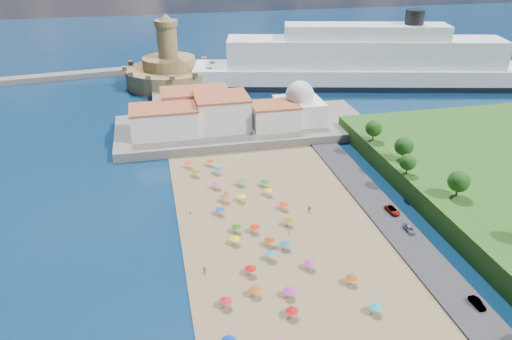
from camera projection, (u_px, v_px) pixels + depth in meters
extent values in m
plane|color=#071938|center=(262.00, 250.00, 114.05)|extent=(700.00, 700.00, 0.00)
cube|color=#59544C|center=(244.00, 127.00, 179.37)|extent=(90.00, 36.00, 3.00)
cube|color=#59544C|center=(175.00, 102.00, 205.95)|extent=(18.00, 70.00, 2.40)
cube|color=silver|center=(164.00, 121.00, 167.81)|extent=(22.00, 14.00, 9.00)
cube|color=silver|center=(222.00, 112.00, 172.99)|extent=(18.00, 16.00, 11.00)
cube|color=silver|center=(275.00, 117.00, 173.62)|extent=(16.00, 12.00, 8.00)
cube|color=silver|center=(195.00, 105.00, 182.19)|extent=(24.00, 14.00, 10.00)
cube|color=silver|center=(299.00, 111.00, 179.06)|extent=(16.00, 16.00, 8.00)
sphere|color=silver|center=(300.00, 95.00, 176.42)|extent=(10.00, 10.00, 10.00)
cylinder|color=silver|center=(300.00, 84.00, 174.75)|extent=(1.20, 1.20, 1.60)
cylinder|color=#987F4C|center=(170.00, 77.00, 231.04)|extent=(40.00, 40.00, 8.00)
cylinder|color=#987F4C|center=(169.00, 63.00, 228.18)|extent=(24.00, 24.00, 5.00)
cylinder|color=#987F4C|center=(167.00, 42.00, 224.01)|extent=(9.00, 9.00, 14.00)
cylinder|color=#987F4C|center=(166.00, 23.00, 220.40)|extent=(10.40, 10.40, 2.40)
cone|color=#987F4C|center=(165.00, 17.00, 219.22)|extent=(6.00, 6.00, 3.00)
cube|color=black|center=(361.00, 83.00, 231.35)|extent=(156.59, 57.71, 2.50)
cube|color=white|center=(362.00, 76.00, 229.86)|extent=(155.52, 57.09, 9.26)
cube|color=white|center=(364.00, 52.00, 225.11)|extent=(124.51, 46.08, 12.35)
cube|color=white|center=(366.00, 31.00, 221.04)|extent=(73.45, 30.39, 6.18)
cylinder|color=black|center=(415.00, 17.00, 218.10)|extent=(8.24, 8.24, 6.18)
cylinder|color=gray|center=(375.00, 309.00, 94.60)|extent=(0.07, 0.07, 2.00)
cone|color=teal|center=(375.00, 305.00, 94.20)|extent=(2.50, 2.50, 0.60)
cylinder|color=gray|center=(210.00, 163.00, 153.09)|extent=(0.07, 0.07, 2.00)
cone|color=#9B3A0E|center=(210.00, 160.00, 152.70)|extent=(2.50, 2.50, 0.60)
cylinder|color=gray|center=(284.00, 206.00, 129.32)|extent=(0.07, 0.07, 2.00)
cone|color=#FF1F0B|center=(284.00, 203.00, 128.93)|extent=(2.50, 2.50, 0.60)
cylinder|color=gray|center=(269.00, 192.00, 136.22)|extent=(0.07, 0.07, 2.00)
cone|color=#FFAD0D|center=(269.00, 189.00, 135.82)|extent=(2.50, 2.50, 0.60)
cylinder|color=gray|center=(271.00, 256.00, 109.69)|extent=(0.07, 0.07, 2.00)
cone|color=teal|center=(271.00, 253.00, 109.29)|extent=(2.50, 2.50, 0.60)
cylinder|color=gray|center=(255.00, 229.00, 119.61)|extent=(0.07, 0.07, 2.00)
cone|color=red|center=(255.00, 226.00, 119.21)|extent=(2.50, 2.50, 0.60)
cylinder|color=gray|center=(226.00, 303.00, 96.09)|extent=(0.07, 0.07, 2.00)
cone|color=red|center=(226.00, 299.00, 95.69)|extent=(2.50, 2.50, 0.60)
cylinder|color=gray|center=(285.00, 246.00, 113.36)|extent=(0.07, 0.07, 2.00)
cone|color=#0F6E8E|center=(285.00, 242.00, 112.96)|extent=(2.50, 2.50, 0.60)
cylinder|color=gray|center=(218.00, 171.00, 148.10)|extent=(0.07, 0.07, 2.00)
cone|color=#0D6278|center=(218.00, 168.00, 147.71)|extent=(2.50, 2.50, 0.60)
cylinder|color=gray|center=(289.00, 222.00, 122.28)|extent=(0.07, 0.07, 2.00)
cone|color=#88620C|center=(289.00, 219.00, 121.88)|extent=(2.50, 2.50, 0.60)
cylinder|color=gray|center=(269.00, 242.00, 114.56)|extent=(0.07, 0.07, 2.00)
cone|color=#88330C|center=(270.00, 239.00, 114.17)|extent=(2.50, 2.50, 0.60)
cylinder|color=gray|center=(241.00, 183.00, 141.27)|extent=(0.07, 0.07, 2.00)
cone|color=#167F44|center=(241.00, 180.00, 140.88)|extent=(2.50, 2.50, 0.60)
cylinder|color=gray|center=(235.00, 241.00, 115.18)|extent=(0.07, 0.07, 2.00)
cone|color=#D9DF0C|center=(235.00, 237.00, 114.78)|extent=(2.50, 2.50, 0.60)
cylinder|color=gray|center=(292.00, 313.00, 93.57)|extent=(0.07, 0.07, 2.00)
cone|color=#AD0D0E|center=(292.00, 310.00, 93.17)|extent=(2.50, 2.50, 0.60)
cylinder|color=gray|center=(196.00, 174.00, 146.42)|extent=(0.07, 0.07, 2.00)
cone|color=#815C0B|center=(196.00, 171.00, 146.03)|extent=(2.50, 2.50, 0.60)
cylinder|color=gray|center=(225.00, 199.00, 132.90)|extent=(0.07, 0.07, 2.00)
cone|color=#B84A0E|center=(225.00, 196.00, 132.51)|extent=(2.50, 2.50, 0.60)
cylinder|color=gray|center=(310.00, 265.00, 106.78)|extent=(0.07, 0.07, 2.00)
cone|color=#AF257B|center=(310.00, 262.00, 106.39)|extent=(2.50, 2.50, 0.60)
cylinder|color=gray|center=(217.00, 186.00, 139.53)|extent=(0.07, 0.07, 2.00)
cone|color=#B32696|center=(217.00, 183.00, 139.14)|extent=(2.50, 2.50, 0.60)
cylinder|color=gray|center=(189.00, 165.00, 151.77)|extent=(0.07, 0.07, 2.00)
cone|color=#F8320B|center=(189.00, 162.00, 151.38)|extent=(2.50, 2.50, 0.60)
cone|color=#0C2EA0|center=(229.00, 339.00, 86.56)|extent=(2.50, 2.50, 0.60)
cylinder|color=gray|center=(220.00, 211.00, 127.07)|extent=(0.07, 0.07, 2.00)
cone|color=#0E41BD|center=(220.00, 208.00, 126.68)|extent=(2.50, 2.50, 0.60)
cylinder|color=gray|center=(241.00, 198.00, 133.10)|extent=(0.07, 0.07, 2.00)
cone|color=#D5DC0B|center=(241.00, 195.00, 132.71)|extent=(2.50, 2.50, 0.60)
cylinder|color=gray|center=(250.00, 271.00, 105.03)|extent=(0.07, 0.07, 2.00)
cone|color=red|center=(250.00, 268.00, 104.64)|extent=(2.50, 2.50, 0.60)
cylinder|color=gray|center=(255.00, 292.00, 99.10)|extent=(0.07, 0.07, 2.00)
cone|color=#9C500E|center=(255.00, 288.00, 98.70)|extent=(2.50, 2.50, 0.60)
cylinder|color=gray|center=(236.00, 229.00, 119.65)|extent=(0.07, 0.07, 2.00)
cone|color=#1C6712|center=(236.00, 226.00, 119.26)|extent=(2.50, 2.50, 0.60)
cylinder|color=gray|center=(289.00, 293.00, 98.71)|extent=(0.07, 0.07, 2.00)
cone|color=#A62398|center=(289.00, 289.00, 98.32)|extent=(2.50, 2.50, 0.60)
cylinder|color=gray|center=(351.00, 280.00, 102.34)|extent=(0.07, 0.07, 2.00)
cone|color=#883D0C|center=(351.00, 277.00, 101.94)|extent=(2.50, 2.50, 0.60)
cylinder|color=gray|center=(265.00, 183.00, 140.84)|extent=(0.07, 0.07, 2.00)
cone|color=#196E13|center=(265.00, 181.00, 140.45)|extent=(2.50, 2.50, 0.60)
imported|color=tan|center=(204.00, 270.00, 105.53)|extent=(1.10, 1.04, 1.80)
imported|color=tan|center=(291.00, 308.00, 94.95)|extent=(1.07, 1.07, 1.87)
imported|color=tan|center=(309.00, 209.00, 128.17)|extent=(1.76, 0.81, 1.82)
imported|color=tan|center=(223.00, 340.00, 87.62)|extent=(0.76, 0.61, 1.83)
imported|color=tan|center=(289.00, 232.00, 118.68)|extent=(0.70, 0.62, 1.61)
imported|color=tan|center=(226.00, 193.00, 136.37)|extent=(0.67, 0.82, 1.57)
imported|color=tan|center=(190.00, 213.00, 126.64)|extent=(1.16, 1.02, 1.56)
imported|color=gray|center=(477.00, 303.00, 95.96)|extent=(1.61, 4.05, 1.31)
imported|color=gray|center=(410.00, 229.00, 119.50)|extent=(1.81, 4.25, 1.22)
imported|color=gray|center=(393.00, 210.00, 127.35)|extent=(2.68, 5.09, 1.36)
cylinder|color=#382314|center=(457.00, 191.00, 123.69)|extent=(0.50, 0.50, 3.03)
sphere|color=#14380F|center=(459.00, 181.00, 122.49)|extent=(5.46, 5.46, 5.46)
cylinder|color=#382314|center=(407.00, 170.00, 135.14)|extent=(0.50, 0.50, 2.51)
sphere|color=#14380F|center=(408.00, 162.00, 134.15)|extent=(4.52, 4.52, 4.52)
cylinder|color=#382314|center=(403.00, 155.00, 143.26)|extent=(0.50, 0.50, 3.03)
sphere|color=#14380F|center=(404.00, 146.00, 142.06)|extent=(5.45, 5.45, 5.45)
cylinder|color=#382314|center=(373.00, 136.00, 156.24)|extent=(0.50, 0.50, 2.95)
sphere|color=#14380F|center=(374.00, 128.00, 155.08)|extent=(5.31, 5.31, 5.31)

